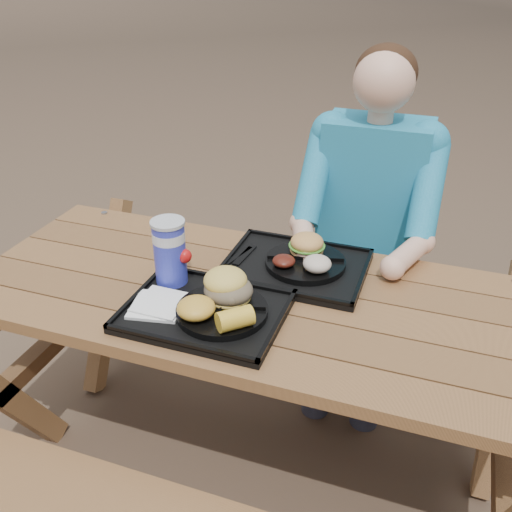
% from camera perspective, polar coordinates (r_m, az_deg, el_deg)
% --- Properties ---
extents(ground, '(60.00, 60.00, 0.00)m').
position_cam_1_polar(ground, '(2.24, 0.00, -19.94)').
color(ground, '#999999').
rests_on(ground, ground).
extents(picnic_table, '(1.80, 1.49, 0.75)m').
position_cam_1_polar(picnic_table, '(1.97, 0.00, -12.86)').
color(picnic_table, '#999999').
rests_on(picnic_table, ground).
extents(tray_near, '(0.45, 0.35, 0.02)m').
position_cam_1_polar(tray_near, '(1.65, -5.10, -5.60)').
color(tray_near, black).
rests_on(tray_near, picnic_table).
extents(tray_far, '(0.45, 0.35, 0.02)m').
position_cam_1_polar(tray_far, '(1.86, 3.96, -1.17)').
color(tray_far, black).
rests_on(tray_far, picnic_table).
extents(plate_near, '(0.26, 0.26, 0.02)m').
position_cam_1_polar(plate_near, '(1.61, -3.41, -5.51)').
color(plate_near, black).
rests_on(plate_near, tray_near).
extents(plate_far, '(0.26, 0.26, 0.02)m').
position_cam_1_polar(plate_far, '(1.85, 4.96, -0.65)').
color(plate_far, black).
rests_on(plate_far, tray_far).
extents(napkin_stack, '(0.17, 0.17, 0.02)m').
position_cam_1_polar(napkin_stack, '(1.66, -9.85, -4.83)').
color(napkin_stack, white).
rests_on(napkin_stack, tray_near).
extents(soda_cup, '(0.10, 0.10, 0.20)m').
position_cam_1_polar(soda_cup, '(1.73, -8.60, 0.27)').
color(soda_cup, '#1821B5').
rests_on(soda_cup, tray_near).
extents(condiment_bbq, '(0.05, 0.05, 0.03)m').
position_cam_1_polar(condiment_bbq, '(1.73, -3.61, -2.56)').
color(condiment_bbq, black).
rests_on(condiment_bbq, tray_near).
extents(condiment_mustard, '(0.04, 0.04, 0.03)m').
position_cam_1_polar(condiment_mustard, '(1.72, -1.90, -2.98)').
color(condiment_mustard, gold).
rests_on(condiment_mustard, tray_near).
extents(sandwich, '(0.13, 0.13, 0.14)m').
position_cam_1_polar(sandwich, '(1.61, -2.81, -2.20)').
color(sandwich, '#F2CA55').
rests_on(sandwich, plate_near).
extents(mac_cheese, '(0.11, 0.11, 0.05)m').
position_cam_1_polar(mac_cheese, '(1.57, -6.01, -5.19)').
color(mac_cheese, gold).
rests_on(mac_cheese, plate_near).
extents(corn_cob, '(0.14, 0.14, 0.06)m').
position_cam_1_polar(corn_cob, '(1.52, -2.11, -6.28)').
color(corn_cob, yellow).
rests_on(corn_cob, plate_near).
extents(cutlery_far, '(0.04, 0.14, 0.01)m').
position_cam_1_polar(cutlery_far, '(1.90, -1.14, 0.10)').
color(cutlery_far, black).
rests_on(cutlery_far, tray_far).
extents(burger, '(0.11, 0.11, 0.10)m').
position_cam_1_polar(burger, '(1.87, 5.14, 1.75)').
color(burger, '#E19D4F').
rests_on(burger, plate_far).
extents(baked_beans, '(0.07, 0.07, 0.03)m').
position_cam_1_polar(baked_beans, '(1.80, 2.80, -0.50)').
color(baked_beans, '#541A10').
rests_on(baked_beans, plate_far).
extents(potato_salad, '(0.09, 0.09, 0.05)m').
position_cam_1_polar(potato_salad, '(1.78, 6.13, -0.77)').
color(potato_salad, beige).
rests_on(potato_salad, plate_far).
extents(diner, '(0.48, 0.84, 1.28)m').
position_cam_1_polar(diner, '(2.29, 11.00, 1.18)').
color(diner, teal).
rests_on(diner, ground).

